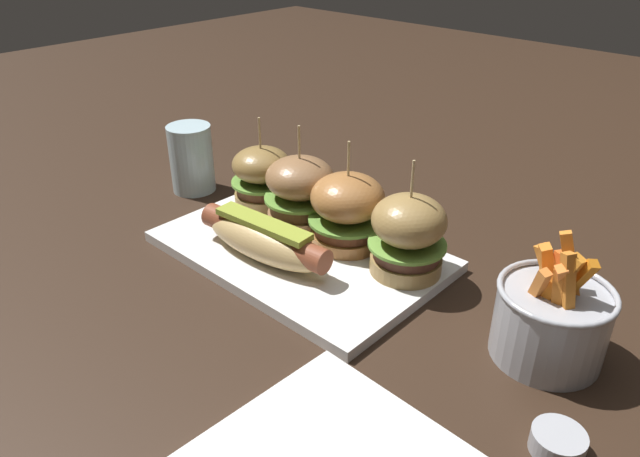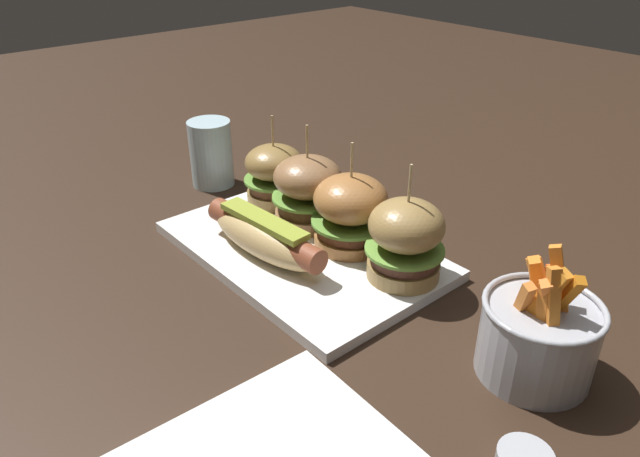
% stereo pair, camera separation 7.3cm
% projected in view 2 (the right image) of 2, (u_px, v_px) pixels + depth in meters
% --- Properties ---
extents(ground_plane, '(3.00, 3.00, 0.00)m').
position_uv_depth(ground_plane, '(302.00, 254.00, 0.78)').
color(ground_plane, black).
extents(platter_main, '(0.36, 0.23, 0.01)m').
position_uv_depth(platter_main, '(302.00, 250.00, 0.78)').
color(platter_main, white).
rests_on(platter_main, ground).
extents(hot_dog, '(0.20, 0.07, 0.05)m').
position_uv_depth(hot_dog, '(264.00, 236.00, 0.74)').
color(hot_dog, tan).
rests_on(hot_dog, platter_main).
extents(slider_far_left, '(0.09, 0.09, 0.13)m').
position_uv_depth(slider_far_left, '(274.00, 174.00, 0.87)').
color(slider_far_left, olive).
rests_on(slider_far_left, platter_main).
extents(slider_center_left, '(0.10, 0.10, 0.14)m').
position_uv_depth(slider_center_left, '(308.00, 190.00, 0.81)').
color(slider_center_left, '#916742').
rests_on(slider_center_left, platter_main).
extents(slider_center_right, '(0.10, 0.10, 0.14)m').
position_uv_depth(slider_center_right, '(350.00, 211.00, 0.75)').
color(slider_center_right, '#A66C39').
rests_on(slider_center_right, platter_main).
extents(slider_far_right, '(0.09, 0.09, 0.14)m').
position_uv_depth(slider_far_right, '(405.00, 239.00, 0.69)').
color(slider_far_right, '#9B7A45').
rests_on(slider_far_right, platter_main).
extents(fries_bucket, '(0.11, 0.11, 0.14)m').
position_uv_depth(fries_bucket, '(538.00, 335.00, 0.57)').
color(fries_bucket, '#A8AAB2').
rests_on(fries_bucket, ground).
extents(water_glass, '(0.07, 0.07, 0.11)m').
position_uv_depth(water_glass, '(211.00, 153.00, 0.95)').
color(water_glass, silver).
rests_on(water_glass, ground).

